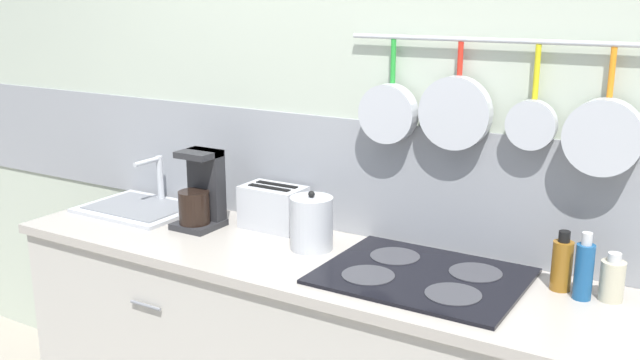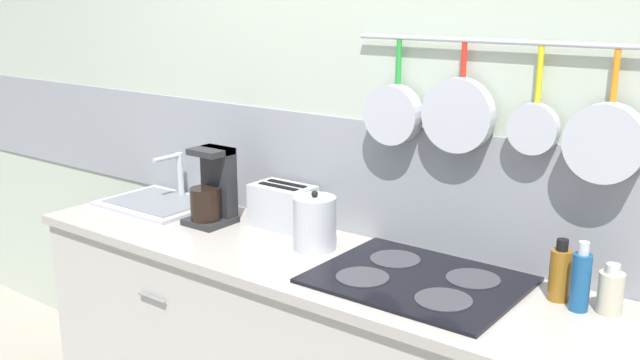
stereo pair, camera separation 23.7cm
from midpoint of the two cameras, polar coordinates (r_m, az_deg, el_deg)
The scene contains 10 objects.
wall_back at distance 2.58m, azimuth 8.74°, elevation 2.94°, with size 7.20×0.15×2.60m.
countertop at distance 2.41m, azimuth 4.54°, elevation -7.23°, with size 2.61×0.58×0.03m.
sink_basin at distance 3.11m, azimuth -10.63°, elevation -1.68°, with size 0.46×0.36×0.21m.
coffee_maker at distance 2.81m, azimuth -6.20°, elevation -1.01°, with size 0.16×0.17×0.30m.
toaster at distance 2.76m, azimuth -0.54°, elevation -2.12°, with size 0.26×0.15×0.17m.
kettle at distance 2.52m, azimuth 2.26°, elevation -3.49°, with size 0.15×0.15×0.21m.
cooktop at distance 2.30m, azimuth 10.77°, elevation -7.90°, with size 0.63×0.50×0.01m.
bottle_vinegar at distance 2.27m, azimuth 21.54°, elevation -7.02°, with size 0.06×0.06×0.19m.
bottle_dish_soap at distance 2.21m, azimuth 23.08°, elevation -7.45°, with size 0.06×0.06×0.21m.
bottle_sesame_oil at distance 2.24m, azimuth 25.11°, elevation -8.14°, with size 0.07×0.07×0.15m.
Camera 2 is at (1.29, -1.83, 1.79)m, focal length 40.00 mm.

